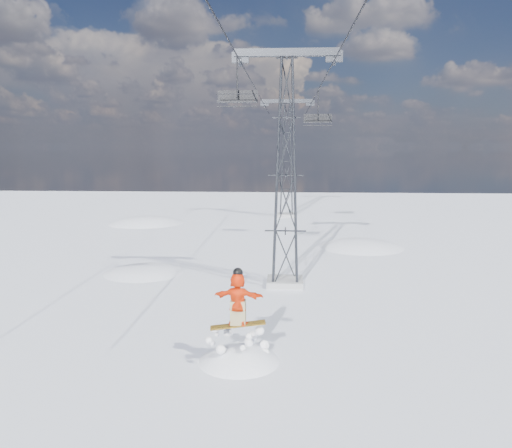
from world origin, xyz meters
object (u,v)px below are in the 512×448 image
(lift_tower_far, at_px, (287,161))
(lift_chair_near, at_px, (237,97))
(snowboarder_jump, at_px, (239,408))
(lift_tower_near, at_px, (286,176))

(lift_tower_far, bearing_deg, lift_chair_near, -94.74)
(snowboarder_jump, bearing_deg, lift_chair_near, 95.72)
(lift_tower_near, relative_size, snowboarder_jump, 1.60)
(lift_tower_near, height_order, lift_tower_far, same)
(lift_chair_near, bearing_deg, snowboarder_jump, -84.28)
(lift_tower_far, distance_m, snowboarder_jump, 34.96)
(lift_tower_near, distance_m, snowboarder_jump, 11.71)
(lift_tower_near, height_order, lift_chair_near, lift_tower_near)
(snowboarder_jump, height_order, lift_chair_near, lift_chair_near)
(snowboarder_jump, bearing_deg, lift_tower_far, 87.60)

